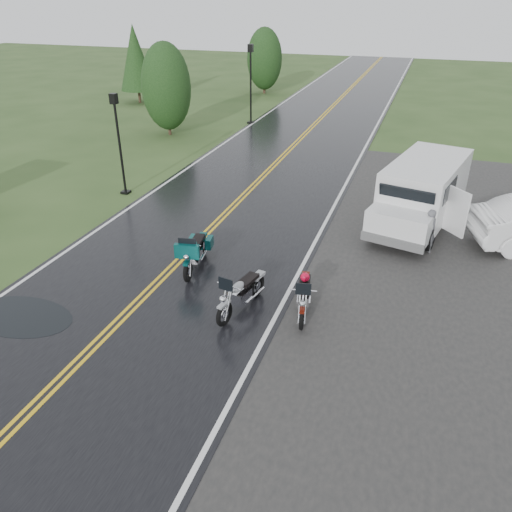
{
  "coord_description": "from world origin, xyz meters",
  "views": [
    {
      "loc": [
        6.81,
        -9.73,
        7.64
      ],
      "look_at": [
        2.8,
        2.0,
        1.0
      ],
      "focal_mm": 35.0,
      "sensor_mm": 36.0,
      "label": 1
    }
  ],
  "objects_px": {
    "lamp_post_far_left": "(251,85)",
    "lamp_post_near_left": "(120,145)",
    "motorcycle_red": "(302,310)",
    "motorcycle_teal": "(187,263)",
    "van_white": "(378,206)",
    "motorcycle_silver": "(224,305)",
    "person_at_van": "(428,232)"
  },
  "relations": [
    {
      "from": "motorcycle_red",
      "to": "lamp_post_far_left",
      "type": "height_order",
      "value": "lamp_post_far_left"
    },
    {
      "from": "lamp_post_far_left",
      "to": "van_white",
      "type": "bearing_deg",
      "value": -56.35
    },
    {
      "from": "motorcycle_teal",
      "to": "motorcycle_silver",
      "type": "distance_m",
      "value": 2.47
    },
    {
      "from": "van_white",
      "to": "motorcycle_red",
      "type": "bearing_deg",
      "value": -87.02
    },
    {
      "from": "lamp_post_far_left",
      "to": "motorcycle_red",
      "type": "bearing_deg",
      "value": -67.32
    },
    {
      "from": "van_white",
      "to": "lamp_post_near_left",
      "type": "xyz_separation_m",
      "value": [
        -10.51,
        0.95,
        0.9
      ]
    },
    {
      "from": "van_white",
      "to": "person_at_van",
      "type": "relative_size",
      "value": 3.95
    },
    {
      "from": "motorcycle_red",
      "to": "motorcycle_silver",
      "type": "height_order",
      "value": "motorcycle_silver"
    },
    {
      "from": "person_at_van",
      "to": "lamp_post_near_left",
      "type": "distance_m",
      "value": 12.4
    },
    {
      "from": "motorcycle_teal",
      "to": "lamp_post_far_left",
      "type": "distance_m",
      "value": 20.01
    },
    {
      "from": "lamp_post_far_left",
      "to": "lamp_post_near_left",
      "type": "bearing_deg",
      "value": -93.66
    },
    {
      "from": "motorcycle_teal",
      "to": "lamp_post_near_left",
      "type": "height_order",
      "value": "lamp_post_near_left"
    },
    {
      "from": "motorcycle_red",
      "to": "motorcycle_teal",
      "type": "bearing_deg",
      "value": 151.58
    },
    {
      "from": "motorcycle_silver",
      "to": "motorcycle_red",
      "type": "bearing_deg",
      "value": 26.56
    },
    {
      "from": "motorcycle_silver",
      "to": "lamp_post_far_left",
      "type": "height_order",
      "value": "lamp_post_far_left"
    },
    {
      "from": "person_at_van",
      "to": "lamp_post_near_left",
      "type": "relative_size",
      "value": 0.37
    },
    {
      "from": "motorcycle_red",
      "to": "lamp_post_near_left",
      "type": "relative_size",
      "value": 0.51
    },
    {
      "from": "motorcycle_silver",
      "to": "person_at_van",
      "type": "xyz_separation_m",
      "value": [
        4.68,
        5.87,
        0.1
      ]
    },
    {
      "from": "person_at_van",
      "to": "lamp_post_near_left",
      "type": "bearing_deg",
      "value": -36.57
    },
    {
      "from": "motorcycle_teal",
      "to": "van_white",
      "type": "bearing_deg",
      "value": 35.34
    },
    {
      "from": "person_at_van",
      "to": "lamp_post_far_left",
      "type": "height_order",
      "value": "lamp_post_far_left"
    },
    {
      "from": "motorcycle_teal",
      "to": "lamp_post_near_left",
      "type": "relative_size",
      "value": 0.55
    },
    {
      "from": "lamp_post_far_left",
      "to": "motorcycle_silver",
      "type": "bearing_deg",
      "value": -72.36
    },
    {
      "from": "lamp_post_far_left",
      "to": "person_at_van",
      "type": "bearing_deg",
      "value": -53.11
    },
    {
      "from": "motorcycle_teal",
      "to": "person_at_van",
      "type": "xyz_separation_m",
      "value": [
        6.5,
        4.2,
        0.08
      ]
    },
    {
      "from": "lamp_post_near_left",
      "to": "lamp_post_far_left",
      "type": "height_order",
      "value": "lamp_post_far_left"
    },
    {
      "from": "van_white",
      "to": "person_at_van",
      "type": "bearing_deg",
      "value": -7.41
    },
    {
      "from": "van_white",
      "to": "person_at_van",
      "type": "distance_m",
      "value": 1.87
    },
    {
      "from": "van_white",
      "to": "lamp_post_far_left",
      "type": "relative_size",
      "value": 1.25
    },
    {
      "from": "motorcycle_silver",
      "to": "lamp_post_far_left",
      "type": "xyz_separation_m",
      "value": [
        -6.68,
        21.01,
        1.74
      ]
    },
    {
      "from": "van_white",
      "to": "lamp_post_near_left",
      "type": "bearing_deg",
      "value": -172.04
    },
    {
      "from": "motorcycle_silver",
      "to": "lamp_post_near_left",
      "type": "bearing_deg",
      "value": 147.05
    }
  ]
}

